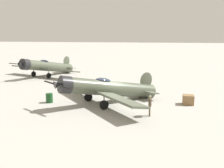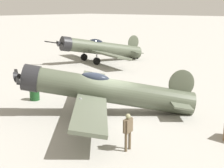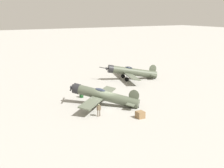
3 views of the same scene
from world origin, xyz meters
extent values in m
plane|color=#A8A59E|center=(0.00, 0.00, 0.00)|extent=(400.00, 400.00, 0.00)
cylinder|color=#4C5442|center=(0.00, 0.00, 1.38)|extent=(7.60, 8.05, 3.03)
cylinder|color=#232326|center=(3.12, -3.36, 2.17)|extent=(1.89, 1.87, 1.65)
cone|color=#232326|center=(3.56, -3.84, 2.29)|extent=(0.91, 0.91, 0.72)
cube|color=black|center=(3.66, -3.95, 2.29)|extent=(1.80, 2.87, 0.29)
ellipsoid|color=black|center=(0.65, -0.70, 2.14)|extent=(1.77, 1.83, 0.96)
cube|color=#565E4C|center=(0.78, -0.84, 1.19)|extent=(10.06, 9.49, 0.45)
ellipsoid|color=#4C5442|center=(-2.73, 2.95, 1.79)|extent=(1.29, 1.37, 1.89)
cube|color=#565E4C|center=(-2.60, 2.80, 0.78)|extent=(3.24, 3.12, 0.29)
cylinder|color=#999BA0|center=(2.35, -0.18, 0.91)|extent=(0.14, 0.14, 1.03)
cylinder|color=black|center=(2.35, -0.18, 0.40)|extent=(0.69, 0.72, 0.80)
cylinder|color=#999BA0|center=(0.00, -2.35, 0.91)|extent=(0.14, 0.14, 1.03)
cylinder|color=black|center=(0.00, -2.35, 0.40)|extent=(0.69, 0.72, 0.80)
cylinder|color=black|center=(-3.12, 3.37, 0.14)|extent=(0.26, 0.27, 0.28)
cylinder|color=#4C5442|center=(-13.58, -13.06, 1.49)|extent=(9.63, 4.61, 3.02)
cylinder|color=#232326|center=(-9.24, -14.60, 2.26)|extent=(1.60, 1.86, 1.70)
cone|color=#232326|center=(-8.63, -14.82, 2.37)|extent=(0.83, 0.83, 0.74)
cube|color=black|center=(-8.49, -14.87, 2.37)|extent=(2.22, 2.12, 0.55)
ellipsoid|color=black|center=(-12.67, -13.38, 2.26)|extent=(1.94, 1.31, 0.95)
cube|color=#565E4C|center=(-12.49, -13.45, 1.28)|extent=(5.93, 12.80, 0.46)
ellipsoid|color=#4C5442|center=(-17.37, -11.72, 1.96)|extent=(1.70, 0.70, 1.95)
cube|color=#565E4C|center=(-17.18, -11.78, 0.92)|extent=(2.17, 3.57, 0.28)
cylinder|color=#999BA0|center=(-11.41, -12.11, 0.96)|extent=(0.14, 0.14, 1.12)
cylinder|color=black|center=(-11.41, -12.11, 0.40)|extent=(0.82, 0.46, 0.80)
cylinder|color=#999BA0|center=(-12.49, -15.17, 0.96)|extent=(0.14, 0.14, 1.12)
cylinder|color=black|center=(-12.49, -15.17, 0.40)|extent=(0.82, 0.46, 0.80)
cylinder|color=black|center=(-17.91, -11.52, 0.14)|extent=(0.30, 0.19, 0.28)
cylinder|color=brown|center=(3.44, 3.79, 0.42)|extent=(0.12, 0.12, 0.84)
cylinder|color=brown|center=(3.15, 3.76, 0.42)|extent=(0.12, 0.12, 0.84)
cube|color=brown|center=(3.29, 3.78, 1.14)|extent=(0.48, 0.27, 0.60)
sphere|color=gray|center=(3.29, 3.78, 1.57)|extent=(0.22, 0.22, 0.22)
cylinder|color=brown|center=(3.57, 3.80, 1.16)|extent=(0.09, 0.09, 0.56)
cylinder|color=brown|center=(3.02, 3.75, 1.16)|extent=(0.09, 0.09, 0.56)
cube|color=olive|center=(-0.92, 7.00, 0.44)|extent=(0.97, 1.01, 0.88)
cylinder|color=#19471E|center=(1.23, -5.82, 0.44)|extent=(0.64, 0.64, 0.88)
torus|color=#19471E|center=(1.23, -5.82, 0.62)|extent=(0.67, 0.67, 0.04)
torus|color=#19471E|center=(1.23, -5.82, 0.26)|extent=(0.67, 0.67, 0.04)
camera|label=1|loc=(22.76, 5.03, 6.29)|focal=40.73mm
camera|label=2|loc=(13.69, 11.91, 6.12)|focal=52.15mm
camera|label=3|loc=(21.87, 38.45, 13.24)|focal=51.33mm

